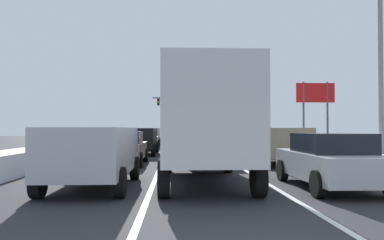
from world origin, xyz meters
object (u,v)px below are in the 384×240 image
suv_tan_right_lane_second (276,142)px  box_truck_center_lane_nearest (204,120)px  street_lamp_right_mid (263,91)px  sedan_gray_right_lane_fifth (222,138)px  suv_silver_left_lane_nearest (94,151)px  sedan_white_center_lane_fourth (190,139)px  suv_maroon_center_lane_third (192,138)px  suv_gray_left_lane_fifth (149,135)px  street_lamp_right_near (372,60)px  sedan_black_right_lane_third (244,143)px  sedan_green_right_lane_fourth (230,140)px  sedan_red_center_lane_fifth (188,138)px  sedan_green_left_lane_fourth (146,140)px  roadside_sign_right (315,100)px  suv_black_left_lane_third (140,139)px  sedan_silver_right_lane_nearest (330,160)px  traffic_light_gantry (202,107)px  suv_charcoal_center_lane_second (201,141)px  sedan_tan_left_lane_second (123,148)px  street_lamp_right_far (246,101)px

suv_tan_right_lane_second → box_truck_center_lane_nearest: 7.30m
street_lamp_right_mid → box_truck_center_lane_nearest: bearing=-106.4°
sedan_gray_right_lane_fifth → suv_silver_left_lane_nearest: bearing=-104.3°
suv_tan_right_lane_second → sedan_white_center_lane_fourth: bearing=103.6°
suv_maroon_center_lane_third → suv_gray_left_lane_fifth: (-3.59, 11.81, 0.00)m
suv_tan_right_lane_second → street_lamp_right_near: size_ratio=0.63×
sedan_white_center_lane_fourth → street_lamp_right_near: 17.20m
sedan_black_right_lane_third → street_lamp_right_near: (4.52, -7.07, 3.95)m
sedan_green_right_lane_fourth → sedan_red_center_lane_fifth: (-3.12, 6.79, 0.00)m
sedan_green_right_lane_fourth → suv_gray_left_lane_fifth: (-6.90, 6.31, 0.25)m
sedan_green_left_lane_fourth → suv_gray_left_lane_fifth: bearing=91.8°
box_truck_center_lane_nearest → suv_maroon_center_lane_third: size_ratio=1.47×
sedan_green_left_lane_fourth → roadside_sign_right: roadside_sign_right is taller
sedan_gray_right_lane_fifth → suv_black_left_lane_third: 14.04m
sedan_silver_right_lane_nearest → suv_black_left_lane_third: 15.63m
box_truck_center_lane_nearest → suv_maroon_center_lane_third: 13.91m
sedan_gray_right_lane_fifth → traffic_light_gantry: (-0.60, 17.90, 3.97)m
sedan_black_right_lane_third → sedan_green_left_lane_fourth: same height
traffic_light_gantry → street_lamp_right_mid: size_ratio=1.24×
suv_tan_right_lane_second → street_lamp_right_near: (4.13, -0.81, 3.70)m
suv_tan_right_lane_second → suv_maroon_center_lane_third: (-3.57, 7.71, 0.00)m
suv_charcoal_center_lane_second → sedan_white_center_lane_fourth: suv_charcoal_center_lane_second is taller
sedan_silver_right_lane_nearest → roadside_sign_right: size_ratio=0.82×
sedan_green_right_lane_fourth → suv_tan_right_lane_second: bearing=-88.8°
sedan_black_right_lane_third → suv_maroon_center_lane_third: bearing=155.7°
sedan_green_right_lane_fourth → sedan_white_center_lane_fourth: same height
suv_silver_left_lane_nearest → suv_black_left_lane_third: bearing=89.9°
box_truck_center_lane_nearest → suv_gray_left_lane_fifth: size_ratio=1.47×
sedan_tan_left_lane_second → box_truck_center_lane_nearest: bearing=-62.9°
suv_gray_left_lane_fifth → street_lamp_right_near: street_lamp_right_near is taller
sedan_tan_left_lane_second → street_lamp_right_mid: (10.79, 19.37, 4.45)m
sedan_gray_right_lane_fifth → sedan_white_center_lane_fourth: 6.12m
traffic_light_gantry → street_lamp_right_near: (4.95, -38.06, -0.02)m
suv_silver_left_lane_nearest → suv_gray_left_lane_fifth: bearing=90.6°
sedan_gray_right_lane_fifth → roadside_sign_right: bearing=-36.9°
sedan_white_center_lane_fourth → sedan_green_right_lane_fourth: bearing=-16.3°
sedan_green_right_lane_fourth → street_lamp_right_far: (4.25, 16.44, 4.19)m
suv_tan_right_lane_second → roadside_sign_right: size_ratio=0.89×
street_lamp_right_near → street_lamp_right_mid: bearing=91.0°
sedan_silver_right_lane_nearest → street_lamp_right_near: size_ratio=0.57×
sedan_tan_left_lane_second → street_lamp_right_mid: bearing=60.9°
sedan_silver_right_lane_nearest → street_lamp_right_mid: (4.16, 26.72, 4.45)m
box_truck_center_lane_nearest → suv_black_left_lane_third: (-3.09, 13.17, -0.88)m
street_lamp_right_mid → roadside_sign_right: bearing=-60.4°
sedan_white_center_lane_fourth → suv_silver_left_lane_nearest: (-3.48, -20.98, 0.25)m
suv_tan_right_lane_second → sedan_green_left_lane_fourth: 15.16m
sedan_green_right_lane_fourth → street_lamp_right_far: bearing=75.5°
sedan_black_right_lane_third → sedan_red_center_lane_fifth: 14.05m
traffic_light_gantry → suv_silver_left_lane_nearest: bearing=-97.9°
traffic_light_gantry → street_lamp_right_near: size_ratio=1.40×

